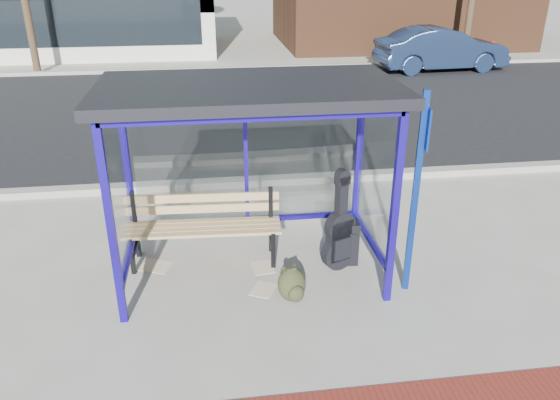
{
  "coord_description": "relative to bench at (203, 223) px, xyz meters",
  "views": [
    {
      "loc": [
        -0.46,
        -5.88,
        3.72
      ],
      "look_at": [
        0.37,
        0.2,
        0.92
      ],
      "focal_mm": 35.0,
      "sensor_mm": 36.0,
      "label": 1
    }
  ],
  "objects": [
    {
      "name": "ground",
      "position": [
        0.6,
        -0.47,
        -0.53
      ],
      "size": [
        120.0,
        120.0,
        0.0
      ],
      "primitive_type": "plane",
      "color": "#B2ADA0",
      "rests_on": "ground"
    },
    {
      "name": "curb_near",
      "position": [
        0.6,
        2.43,
        -0.47
      ],
      "size": [
        60.0,
        0.25,
        0.12
      ],
      "primitive_type": "cube",
      "color": "gray",
      "rests_on": "ground"
    },
    {
      "name": "street_asphalt",
      "position": [
        0.6,
        7.53,
        -0.53
      ],
      "size": [
        60.0,
        10.0,
        0.0
      ],
      "primitive_type": "cube",
      "color": "black",
      "rests_on": "ground"
    },
    {
      "name": "curb_far",
      "position": [
        0.6,
        12.63,
        -0.47
      ],
      "size": [
        60.0,
        0.25,
        0.12
      ],
      "primitive_type": "cube",
      "color": "gray",
      "rests_on": "ground"
    },
    {
      "name": "far_sidewalk",
      "position": [
        0.6,
        14.53,
        -0.53
      ],
      "size": [
        60.0,
        4.0,
        0.01
      ],
      "primitive_type": "cube",
      "color": "#B2ADA0",
      "rests_on": "ground"
    },
    {
      "name": "bus_shelter",
      "position": [
        0.6,
        -0.4,
        1.54
      ],
      "size": [
        3.3,
        1.8,
        2.42
      ],
      "color": "#1C0E9F",
      "rests_on": "ground"
    },
    {
      "name": "bench",
      "position": [
        0.0,
        0.0,
        0.0
      ],
      "size": [
        2.02,
        0.59,
        0.94
      ],
      "rotation": [
        0.0,
        0.0,
        -0.05
      ],
      "color": "black",
      "rests_on": "ground"
    },
    {
      "name": "guitar_bag",
      "position": [
        1.7,
        -0.45,
        -0.06
      ],
      "size": [
        0.48,
        0.31,
        1.28
      ],
      "rotation": [
        0.0,
        0.0,
        0.4
      ],
      "color": "black",
      "rests_on": "ground"
    },
    {
      "name": "suitcase",
      "position": [
        1.78,
        -0.34,
        -0.23
      ],
      "size": [
        0.39,
        0.27,
        0.65
      ],
      "rotation": [
        0.0,
        0.0,
        -0.07
      ],
      "color": "black",
      "rests_on": "ground"
    },
    {
      "name": "backpack",
      "position": [
        1.0,
        -1.08,
        -0.34
      ],
      "size": [
        0.4,
        0.37,
        0.41
      ],
      "rotation": [
        0.0,
        0.0,
        0.28
      ],
      "color": "#2A2B18",
      "rests_on": "ground"
    },
    {
      "name": "sign_post",
      "position": [
        2.4,
        -1.02,
        0.83
      ],
      "size": [
        0.13,
        0.3,
        2.43
      ],
      "rotation": [
        0.0,
        0.0,
        -0.24
      ],
      "color": "navy",
      "rests_on": "ground"
    },
    {
      "name": "newspaper_a",
      "position": [
        -0.64,
        -0.1,
        -0.53
      ],
      "size": [
        0.48,
        0.43,
        0.01
      ],
      "primitive_type": "cube",
      "rotation": [
        0.0,
        0.0,
        -0.37
      ],
      "color": "white",
      "rests_on": "ground"
    },
    {
      "name": "newspaper_b",
      "position": [
        0.69,
        -0.83,
        -0.53
      ],
      "size": [
        0.39,
        0.42,
        0.01
      ],
      "primitive_type": "cube",
      "rotation": [
        0.0,
        0.0,
        -2.03
      ],
      "color": "white",
      "rests_on": "ground"
    },
    {
      "name": "newspaper_c",
      "position": [
        0.74,
        -0.32,
        -0.53
      ],
      "size": [
        0.31,
        0.37,
        0.01
      ],
      "primitive_type": "cube",
      "rotation": [
        0.0,
        0.0,
        1.69
      ],
      "color": "white",
      "rests_on": "ground"
    },
    {
      "name": "parked_car",
      "position": [
        8.08,
        11.59,
        0.19
      ],
      "size": [
        4.46,
        1.8,
        1.44
      ],
      "primitive_type": "imported",
      "rotation": [
        0.0,
        0.0,
        1.64
      ],
      "color": "#1A2949",
      "rests_on": "ground"
    },
    {
      "name": "fire_hydrant",
      "position": [
        10.81,
        13.26,
        -0.15
      ],
      "size": [
        0.32,
        0.21,
        0.7
      ],
      "rotation": [
        0.0,
        0.0,
        0.38
      ],
      "color": "red",
      "rests_on": "ground"
    }
  ]
}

